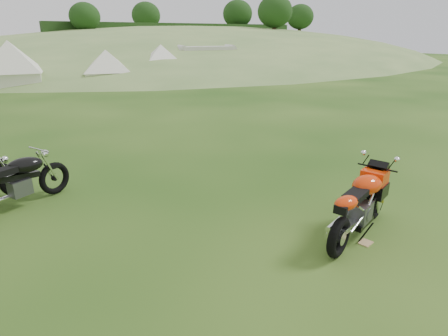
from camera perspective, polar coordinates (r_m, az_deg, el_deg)
ground at (r=6.97m, az=2.07°, el=-7.44°), size 120.00×120.00×0.00m
hillside at (r=52.87m, az=-5.38°, el=16.45°), size 80.00×64.00×8.00m
hedgerow at (r=52.87m, az=-5.38°, el=16.45°), size 36.00×1.20×8.60m
sport_motorcycle at (r=6.48m, az=20.17°, el=-4.64°), size 2.21×1.02×1.29m
plywood_board at (r=6.57m, az=20.78°, el=-10.61°), size 0.24×0.20×0.02m
vintage_moto_d at (r=8.12m, az=-28.96°, el=-1.66°), size 2.16×1.24×1.12m
tent_left at (r=26.52m, az=-29.66°, el=13.49°), size 3.82×3.82×2.71m
tent_mid at (r=26.04m, az=-17.42°, el=14.64°), size 3.45×3.45×2.34m
tent_right at (r=27.78m, az=-9.50°, el=15.70°), size 3.61×3.61×2.49m
caravan at (r=30.41m, az=-2.76°, el=16.04°), size 5.20×3.50×2.23m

